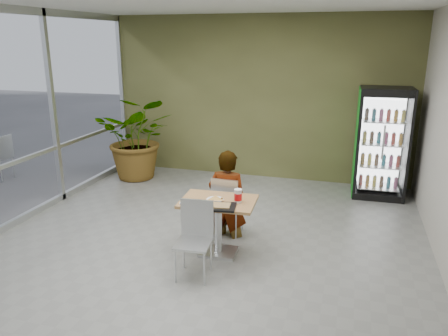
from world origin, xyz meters
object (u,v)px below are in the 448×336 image
at_px(chair_far, 226,202).
at_px(seated_woman, 227,203).
at_px(chair_near, 195,232).
at_px(potted_plant, 138,138).
at_px(cafeteria_tray, 219,207).
at_px(soda_cup, 238,196).
at_px(dining_table, 218,216).
at_px(beverage_fridge, 382,143).

height_order(chair_far, seated_woman, seated_woman).
distance_m(chair_near, potted_plant, 4.05).
bearing_deg(cafeteria_tray, soda_cup, 52.34).
xyz_separation_m(dining_table, potted_plant, (-2.51, 2.69, 0.30)).
bearing_deg(potted_plant, seated_woman, -40.34).
distance_m(seated_woman, potted_plant, 3.25).
xyz_separation_m(dining_table, beverage_fridge, (2.10, 2.93, 0.44)).
height_order(soda_cup, cafeteria_tray, soda_cup).
xyz_separation_m(dining_table, chair_far, (-0.05, 0.56, -0.02)).
relative_size(seated_woman, beverage_fridge, 0.80).
distance_m(dining_table, chair_far, 0.56).
bearing_deg(beverage_fridge, seated_woman, -134.20).
xyz_separation_m(seated_woman, cafeteria_tray, (0.13, -0.85, 0.28)).
bearing_deg(seated_woman, chair_far, 87.78).
relative_size(cafeteria_tray, beverage_fridge, 0.21).
xyz_separation_m(beverage_fridge, potted_plant, (-4.61, -0.24, -0.14)).
bearing_deg(chair_far, chair_near, 88.79).
xyz_separation_m(soda_cup, potted_plant, (-2.78, 2.70, -0.00)).
distance_m(seated_woman, cafeteria_tray, 0.90).
xyz_separation_m(cafeteria_tray, beverage_fridge, (2.02, 3.18, 0.21)).
distance_m(chair_near, soda_cup, 0.73).
height_order(dining_table, seated_woman, seated_woman).
bearing_deg(beverage_fridge, chair_near, -123.93).
relative_size(soda_cup, beverage_fridge, 0.09).
distance_m(chair_far, cafeteria_tray, 0.85).
distance_m(dining_table, beverage_fridge, 3.63).
height_order(chair_far, cafeteria_tray, chair_far).
bearing_deg(chair_far, seated_woman, -92.22).
bearing_deg(chair_far, dining_table, 97.28).
bearing_deg(potted_plant, dining_table, -46.97).
relative_size(chair_far, potted_plant, 0.53).
relative_size(chair_near, soda_cup, 5.17).
relative_size(dining_table, seated_woman, 0.63).
bearing_deg(chair_near, soda_cup, 50.46).
height_order(chair_near, beverage_fridge, beverage_fridge).
distance_m(chair_far, beverage_fridge, 3.24).
xyz_separation_m(dining_table, soda_cup, (0.26, -0.01, 0.30)).
height_order(dining_table, chair_near, chair_near).
height_order(chair_near, cafeteria_tray, chair_near).
relative_size(chair_near, seated_woman, 0.58).
distance_m(beverage_fridge, potted_plant, 4.62).
xyz_separation_m(chair_near, potted_plant, (-2.40, 3.25, 0.30)).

